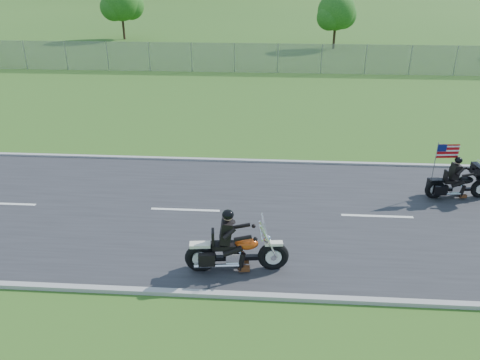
{
  "coord_description": "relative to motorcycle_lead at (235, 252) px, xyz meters",
  "views": [
    {
      "loc": [
        0.61,
        -12.84,
        7.27
      ],
      "look_at": [
        -0.26,
        0.0,
        1.15
      ],
      "focal_mm": 35.0,
      "sensor_mm": 36.0,
      "label": 1
    }
  ],
  "objects": [
    {
      "name": "motorcycle_lead",
      "position": [
        0.0,
        0.0,
        0.0
      ],
      "size": [
        2.66,
        0.82,
        1.79
      ],
      "rotation": [
        0.0,
        0.0,
        0.11
      ],
      "color": "black",
      "rests_on": "ground"
    },
    {
      "name": "curb_south",
      "position": [
        0.18,
        -1.05,
        -0.51
      ],
      "size": [
        120.0,
        0.18,
        0.12
      ],
      "primitive_type": "cube",
      "color": "#9E9B93",
      "rests_on": "ground"
    },
    {
      "name": "motorcycle_follow",
      "position": [
        7.05,
        4.48,
        -0.05
      ],
      "size": [
        2.22,
        0.76,
        1.85
      ],
      "rotation": [
        0.0,
        0.0,
        0.1
      ],
      "color": "black",
      "rests_on": "ground"
    },
    {
      "name": "fence",
      "position": [
        -4.82,
        23.0,
        0.44
      ],
      "size": [
        60.0,
        0.03,
        2.0
      ],
      "primitive_type": "cube",
      "color": "gray",
      "rests_on": "ground"
    },
    {
      "name": "tree_fence_mid",
      "position": [
        -13.77,
        37.04,
        2.74
      ],
      "size": [
        3.96,
        3.69,
        5.3
      ],
      "color": "#382316",
      "rests_on": "ground"
    },
    {
      "name": "road",
      "position": [
        0.18,
        3.0,
        -0.54
      ],
      "size": [
        120.0,
        8.0,
        0.04
      ],
      "primitive_type": "cube",
      "color": "#28282B",
      "rests_on": "ground"
    },
    {
      "name": "curb_north",
      "position": [
        0.18,
        7.05,
        -0.51
      ],
      "size": [
        120.0,
        0.18,
        0.12
      ],
      "primitive_type": "cube",
      "color": "#9E9B93",
      "rests_on": "ground"
    },
    {
      "name": "ground",
      "position": [
        0.18,
        3.0,
        -0.56
      ],
      "size": [
        420.0,
        420.0,
        0.0
      ],
      "primitive_type": "plane",
      "color": "#295119",
      "rests_on": "ground"
    },
    {
      "name": "tree_fence_near",
      "position": [
        6.22,
        33.04,
        2.41
      ],
      "size": [
        3.52,
        3.28,
        4.75
      ],
      "color": "#382316",
      "rests_on": "ground"
    }
  ]
}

